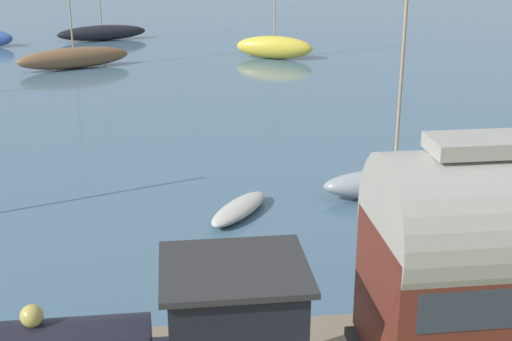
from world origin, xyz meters
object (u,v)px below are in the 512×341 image
Objects in this scene: sailboat_yellow at (274,47)px; sailboat_brown at (74,57)px; rowboat_far_out at (239,209)px; rowboat_near_shore at (200,274)px; steam_locomotive at (152,338)px; rowboat_mid_harbor at (470,259)px; sailboat_gray at (394,180)px; sailboat_black at (102,32)px.

sailboat_brown reaches higher than sailboat_yellow.
sailboat_yellow is 24.06m from rowboat_far_out.
rowboat_near_shore is at bearing 105.61° from rowboat_far_out.
steam_locomotive reaches higher than rowboat_mid_harbor.
rowboat_near_shore is at bearing 62.99° from rowboat_mid_harbor.
rowboat_mid_harbor is at bearing -54.58° from steam_locomotive.
sailboat_black reaches higher than sailboat_gray.
rowboat_mid_harbor is (-26.10, -12.77, -0.41)m from sailboat_brown.
sailboat_yellow reaches higher than steam_locomotive.
sailboat_black is 35.85m from rowboat_near_shore.
sailboat_brown is at bearing 28.17° from sailboat_gray.
sailboat_black is at bearing -43.78° from rowboat_far_out.
sailboat_black is (30.72, 11.46, -0.01)m from sailboat_gray.
sailboat_black is (41.09, 4.16, -1.56)m from steam_locomotive.
sailboat_brown is 2.79× the size of rowboat_far_out.
rowboat_mid_harbor is (-3.99, -5.47, 0.03)m from rowboat_far_out.
sailboat_black reaches higher than rowboat_mid_harbor.
sailboat_black is (7.93, 11.01, -0.15)m from sailboat_yellow.
steam_locomotive is 0.92× the size of sailboat_yellow.
sailboat_yellow is 28.17m from rowboat_near_shore.
rowboat_mid_harbor is at bearing 178.51° from rowboat_far_out.
sailboat_gray reaches higher than rowboat_mid_harbor.
steam_locomotive is 32.07m from sailboat_brown.
rowboat_far_out is at bearing 97.76° from sailboat_gray.
sailboat_brown is at bearing 66.68° from rowboat_near_shore.
steam_locomotive is 0.85× the size of sailboat_gray.
rowboat_mid_harbor is (-0.07, -6.82, 0.01)m from rowboat_near_shore.
steam_locomotive is 0.82× the size of sailboat_brown.
steam_locomotive is at bearing 110.92° from rowboat_far_out.
rowboat_far_out is 1.15× the size of rowboat_mid_harbor.
sailboat_yellow reaches higher than rowboat_far_out.
steam_locomotive is 6.01m from rowboat_near_shore.
sailboat_yellow is at bearing -11.67° from steam_locomotive.
sailboat_brown is at bearing 118.44° from sailboat_yellow.
rowboat_near_shore is 6.82m from rowboat_mid_harbor.
sailboat_black is 2.77× the size of rowboat_far_out.
steam_locomotive is at bearing 99.00° from rowboat_mid_harbor.
rowboat_near_shore is (-35.48, -5.13, -0.35)m from sailboat_black.
rowboat_near_shore is at bearing 172.08° from sailboat_brown.
rowboat_far_out is at bearing 27.47° from rowboat_mid_harbor.
rowboat_near_shore is at bearing -9.82° from steam_locomotive.
rowboat_near_shore is at bearing -170.90° from sailboat_yellow.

